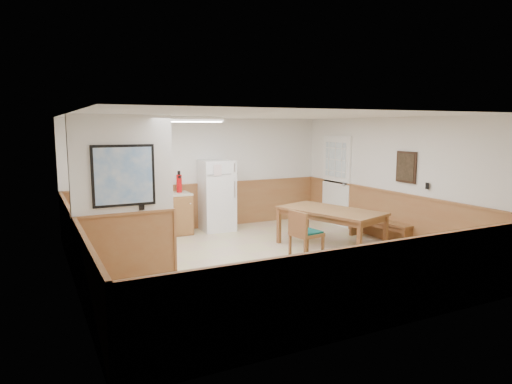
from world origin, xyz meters
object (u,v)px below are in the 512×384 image
dining_bench (380,225)px  dining_chair (303,231)px  dining_table (330,214)px  fire_extinguisher (179,183)px  refrigerator (217,195)px  soap_bottle (100,192)px

dining_bench → dining_chair: size_ratio=1.78×
dining_table → fire_extinguisher: fire_extinguisher is taller
dining_chair → fire_extinguisher: 3.21m
refrigerator → soap_bottle: refrigerator is taller
dining_chair → soap_bottle: size_ratio=3.62×
refrigerator → dining_bench: size_ratio=1.05×
refrigerator → soap_bottle: size_ratio=6.73×
dining_bench → dining_chair: dining_chair is taller
dining_table → dining_bench: (1.20, -0.07, -0.32)m
dining_table → fire_extinguisher: 3.36m
dining_bench → dining_chair: bearing=-178.7°
dining_chair → dining_bench: bearing=-1.0°
refrigerator → dining_table: bearing=-57.7°
refrigerator → dining_chair: bearing=-76.3°
refrigerator → dining_bench: 3.59m
refrigerator → dining_chair: 2.81m
fire_extinguisher → dining_chair: bearing=-64.9°
dining_table → dining_chair: bearing=-176.1°
dining_table → dining_bench: dining_table is taller
fire_extinguisher → soap_bottle: (-1.65, -0.01, -0.09)m
dining_bench → dining_chair: (-2.04, -0.27, 0.15)m
soap_bottle → dining_bench: bearing=-26.8°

